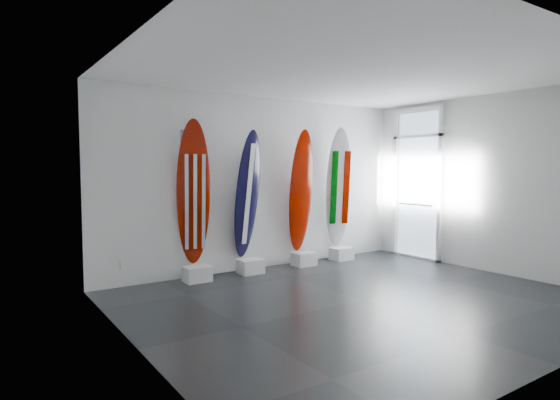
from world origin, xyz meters
TOP-DOWN VIEW (x-y plane):
  - floor at (0.00, 0.00)m, footprint 6.00×6.00m
  - ceiling at (0.00, 0.00)m, footprint 6.00×6.00m
  - wall_back at (0.00, 2.50)m, footprint 6.00×0.00m
  - wall_left at (-3.00, 0.00)m, footprint 0.00×5.00m
  - wall_right at (3.00, 0.00)m, footprint 0.00×5.00m
  - display_block_usa at (-1.41, 2.18)m, footprint 0.40×0.30m
  - surfboard_usa at (-1.41, 2.28)m, footprint 0.61×0.51m
  - display_block_navy at (-0.44, 2.18)m, footprint 0.40×0.30m
  - surfboard_navy at (-0.44, 2.28)m, footprint 0.56×0.49m
  - display_block_swiss at (0.68, 2.18)m, footprint 0.40×0.30m
  - surfboard_swiss at (0.68, 2.28)m, footprint 0.50×0.33m
  - display_block_italy at (1.58, 2.18)m, footprint 0.40×0.30m
  - surfboard_italy at (1.58, 2.28)m, footprint 0.59×0.47m
  - wall_outlet at (-2.45, 2.48)m, footprint 0.09×0.02m
  - glass_door at (2.97, 1.55)m, footprint 0.12×1.16m
  - balcony at (4.30, 1.55)m, footprint 2.80×2.20m

SIDE VIEW (x-z plane):
  - floor at x=0.00m, z-range 0.00..0.00m
  - display_block_usa at x=-1.41m, z-range 0.00..0.24m
  - display_block_navy at x=-0.44m, z-range 0.00..0.24m
  - display_block_swiss at x=0.68m, z-range 0.00..0.24m
  - display_block_italy at x=1.58m, z-range 0.00..0.24m
  - wall_outlet at x=-2.45m, z-range 0.28..0.41m
  - balcony at x=4.30m, z-range -0.10..1.10m
  - surfboard_navy at x=-0.44m, z-range 0.23..2.40m
  - surfboard_swiss at x=0.68m, z-range 0.24..2.46m
  - surfboard_usa at x=-1.41m, z-range 0.23..2.52m
  - surfboard_italy at x=1.58m, z-range 0.24..2.53m
  - glass_door at x=2.97m, z-range 0.00..2.85m
  - wall_back at x=0.00m, z-range -1.50..4.50m
  - wall_left at x=-3.00m, z-range -1.00..4.00m
  - wall_right at x=3.00m, z-range -1.00..4.00m
  - ceiling at x=0.00m, z-range 3.00..3.00m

